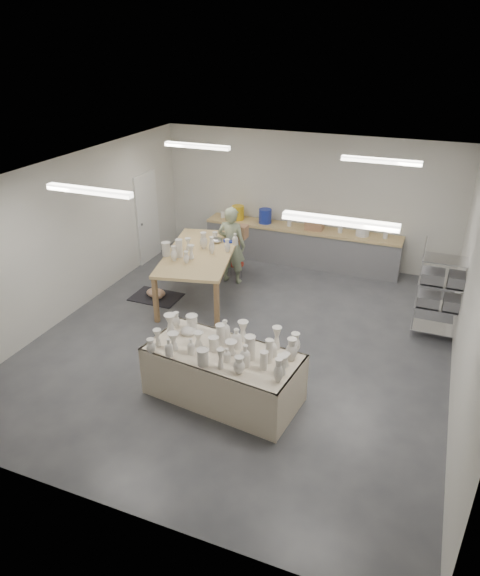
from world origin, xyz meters
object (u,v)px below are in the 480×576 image
at_px(drying_table, 224,372).
at_px(potter, 232,245).
at_px(work_table, 203,251).
at_px(red_stool, 236,265).

relative_size(drying_table, potter, 1.39).
height_order(drying_table, work_table, work_table).
bearing_deg(drying_table, potter, 118.15).
bearing_deg(potter, work_table, 68.36).
bearing_deg(drying_table, work_table, 127.62).
distance_m(drying_table, red_stool, 4.31).
height_order(potter, red_stool, potter).
xyz_separation_m(drying_table, red_stool, (-1.45, 4.06, -0.16)).
distance_m(work_table, potter, 0.86).
height_order(drying_table, potter, potter).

